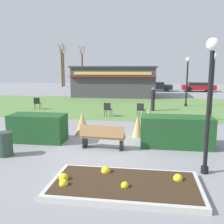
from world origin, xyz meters
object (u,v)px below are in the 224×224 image
at_px(lamppost_near, 210,90).
at_px(food_kiosk, 115,81).
at_px(person_strolling, 153,99).
at_px(trash_bin, 5,144).
at_px(parked_car_center_slot, 156,86).
at_px(park_bench, 103,137).
at_px(tree_right_bg, 64,69).
at_px(cafe_chair_center, 141,109).
at_px(lamppost_far, 187,76).
at_px(parked_car_east_slot, 198,87).
at_px(tree_left_bg, 62,68).
at_px(lamppost_mid, 213,78).
at_px(cafe_chair_east, 37,102).
at_px(tree_center_bg, 82,69).
at_px(cafe_chair_west, 108,108).
at_px(parked_car_west_slot, 119,86).

bearing_deg(lamppost_near, food_kiosk, 104.92).
bearing_deg(food_kiosk, person_strolling, -66.83).
distance_m(trash_bin, food_kiosk, 19.83).
bearing_deg(trash_bin, parked_car_center_slot, 77.56).
relative_size(trash_bin, person_strolling, 0.51).
bearing_deg(park_bench, tree_right_bg, 111.29).
xyz_separation_m(trash_bin, food_kiosk, (1.27, 19.76, 1.20)).
relative_size(cafe_chair_center, person_strolling, 0.53).
relative_size(lamppost_far, parked_car_east_slot, 0.92).
bearing_deg(parked_car_center_slot, person_strolling, -92.11).
relative_size(trash_bin, parked_car_center_slot, 0.20).
height_order(parked_car_center_slot, tree_right_bg, tree_right_bg).
xyz_separation_m(lamppost_far, tree_left_bg, (-16.89, 18.55, 0.56)).
distance_m(lamppost_mid, tree_left_bg, 29.79).
bearing_deg(lamppost_far, lamppost_mid, -82.90).
distance_m(cafe_chair_east, tree_center_bg, 22.14).
relative_size(lamppost_far, food_kiosk, 0.43).
xyz_separation_m(tree_left_bg, tree_right_bg, (-0.44, 2.11, -0.11)).
relative_size(lamppost_far, tree_right_bg, 0.59).
xyz_separation_m(lamppost_far, parked_car_center_slot, (-2.09, 13.46, -1.82)).
xyz_separation_m(trash_bin, cafe_chair_west, (2.41, 7.75, 0.10)).
xyz_separation_m(cafe_chair_west, cafe_chair_center, (2.09, 0.12, 0.00)).
distance_m(trash_bin, parked_car_center_slot, 27.16).
height_order(lamppost_far, person_strolling, lamppost_far).
distance_m(person_strolling, tree_center_bg, 23.97).
bearing_deg(parked_car_center_slot, tree_center_bg, 155.71).
xyz_separation_m(lamppost_far, food_kiosk, (-6.68, 6.69, -0.84)).
bearing_deg(tree_left_bg, tree_right_bg, 101.66).
xyz_separation_m(park_bench, tree_center_bg, (-8.89, 30.44, 2.35)).
xyz_separation_m(cafe_chair_east, tree_center_bg, (-2.35, 21.90, 2.30)).
relative_size(cafe_chair_west, tree_left_bg, 0.13).
xyz_separation_m(lamppost_near, cafe_chair_east, (-9.94, 10.35, -1.94)).
bearing_deg(lamppost_far, food_kiosk, 134.93).
height_order(person_strolling, tree_left_bg, tree_left_bg).
bearing_deg(tree_right_bg, park_bench, -68.71).
bearing_deg(cafe_chair_west, tree_right_bg, 114.41).
bearing_deg(lamppost_mid, lamppost_far, 97.10).
distance_m(trash_bin, tree_right_bg, 35.09).
distance_m(parked_car_center_slot, parked_car_east_slot, 5.41).
bearing_deg(park_bench, cafe_chair_west, 97.58).
bearing_deg(park_bench, lamppost_near, -27.99).
bearing_deg(cafe_chair_east, food_kiosk, 65.53).
height_order(cafe_chair_center, parked_car_west_slot, parked_car_west_slot).
bearing_deg(lamppost_near, tree_right_bg, 115.10).
height_order(person_strolling, parked_car_west_slot, person_strolling).
bearing_deg(person_strolling, trash_bin, 109.48).
height_order(trash_bin, cafe_chair_east, cafe_chair_east).
height_order(trash_bin, parked_car_west_slot, parked_car_west_slot).
bearing_deg(parked_car_east_slot, tree_left_bg, 165.85).
relative_size(parked_car_east_slot, tree_center_bg, 0.66).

